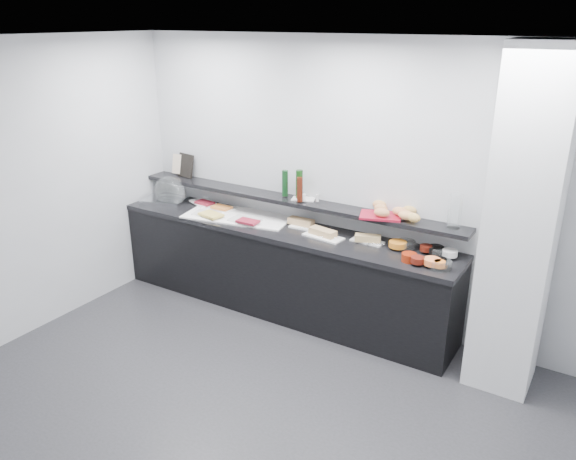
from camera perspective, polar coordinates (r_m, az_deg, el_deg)
The scene contains 57 objects.
ground at distance 4.40m, azimuth -5.25°, elevation -19.33°, with size 5.00×5.00×0.00m, color #2D2D30.
back_wall at distance 5.31m, azimuth 7.30°, elevation 4.42°, with size 5.00×0.02×2.70m, color #B4B7BB.
ceiling at distance 3.37m, azimuth -6.82°, elevation 18.43°, with size 5.00×5.00×0.00m, color white.
column at distance 4.58m, azimuth 22.63°, elevation 0.29°, with size 0.50×0.50×2.70m, color silver.
buffet_cabinet at distance 5.70m, azimuth -0.82°, elevation -4.18°, with size 3.60×0.60×0.85m, color black.
counter_top at distance 5.52m, azimuth -0.84°, elevation 0.06°, with size 3.62×0.62×0.05m, color black.
wall_shelf at distance 5.58m, azimuth 0.11°, elevation 3.05°, with size 3.60×0.25×0.04m, color black.
cloche_base at distance 6.42m, azimuth -12.45°, elevation 2.98°, with size 0.46×0.31×0.04m, color #B8BBBF.
cloche_dome at distance 6.35m, azimuth -11.90°, elevation 3.83°, with size 0.40×0.27×0.34m, color silver.
linen_runner at distance 5.82m, azimuth -5.06°, elevation 1.44°, with size 1.10×0.52×0.01m, color white.
platter_meat_a at distance 6.25m, azimuth -8.61°, elevation 2.79°, with size 0.30×0.20×0.01m, color white.
food_meat_a at distance 6.18m, azimuth -8.47°, elevation 2.77°, with size 0.20×0.13×0.02m, color maroon.
platter_salmon at distance 6.04m, azimuth -6.63°, elevation 2.24°, with size 0.27×0.18×0.01m, color white.
food_salmon at distance 6.00m, azimuth -6.77°, elevation 2.30°, with size 0.21×0.13×0.02m, color orange.
platter_cheese at distance 5.89m, azimuth -8.27°, elevation 1.67°, with size 0.27×0.18×0.01m, color white.
food_cheese at distance 5.79m, azimuth -7.83°, elevation 1.56°, with size 0.24×0.15×0.02m, color #DEC156.
platter_meat_b at distance 5.65m, azimuth -4.42°, elevation 1.01°, with size 0.30×0.20×0.01m, color white.
food_meat_b at distance 5.56m, azimuth -4.11°, elevation 0.88°, with size 0.21×0.14×0.02m, color maroon.
sandwich_plate_left at distance 5.48m, azimuth 1.71°, elevation 0.26°, with size 0.30×0.13×0.01m, color white.
sandwich_food_left at distance 5.53m, azimuth 1.33°, elevation 0.86°, with size 0.26×0.10×0.06m, color tan.
tongs_left at distance 5.42m, azimuth 2.08°, elevation 0.12°, with size 0.01×0.01×0.16m, color silver.
sandwich_plate_mid at distance 5.26m, azimuth 3.61°, elevation -0.68°, with size 0.39×0.17×0.01m, color white.
sandwich_food_mid at distance 5.27m, azimuth 3.55°, elevation -0.21°, with size 0.27×0.10×0.06m, color tan.
tongs_mid at distance 5.21m, azimuth 4.07°, elevation -0.77°, with size 0.01×0.01×0.16m, color silver.
sandwich_plate_right at distance 5.19m, azimuth 8.06°, elevation -1.16°, with size 0.30×0.13×0.01m, color silver.
sandwich_food_right at distance 5.17m, azimuth 8.12°, elevation -0.82°, with size 0.23×0.09×0.06m, color tan.
tongs_right at distance 5.12m, azimuth 8.92°, elevation -1.40°, with size 0.01×0.01×0.16m, color #ACAFB3.
bowl_glass_fruit at distance 5.10m, azimuth 11.87°, elevation -1.47°, with size 0.17×0.17×0.07m, color white.
fill_glass_fruit at distance 5.07m, azimuth 11.08°, elevation -1.42°, with size 0.16×0.16×0.05m, color orange.
bowl_black_jam at distance 5.04m, azimuth 14.76°, elevation -2.01°, with size 0.14×0.14×0.07m, color black.
fill_black_jam at distance 5.04m, azimuth 13.85°, elevation -1.79°, with size 0.11×0.11×0.05m, color #55150C.
bowl_glass_cream at distance 5.00m, azimuth 15.36°, elevation -2.29°, with size 0.17×0.17×0.07m, color white.
fill_glass_cream at distance 4.99m, azimuth 16.13°, elevation -2.26°, with size 0.13×0.13×0.05m, color white.
bowl_red_jam at distance 4.84m, azimuth 12.21°, elevation -2.74°, with size 0.13×0.13×0.07m, color maroon.
fill_red_jam at distance 4.78m, azimuth 13.03°, elevation -2.98°, with size 0.11×0.11×0.05m, color #55150C.
bowl_glass_salmon at distance 4.77m, azimuth 15.23°, elevation -3.41°, with size 0.18×0.18×0.07m, color white.
fill_glass_salmon at distance 4.78m, azimuth 14.43°, elevation -3.13°, with size 0.14×0.14×0.05m, color #FF7E3E.
bowl_black_fruit at distance 4.81m, azimuth 15.09°, elevation -3.19°, with size 0.13×0.13×0.07m, color black.
fill_black_fruit at distance 4.75m, azimuth 15.15°, elevation -3.34°, with size 0.09×0.09×0.05m, color orange.
framed_print at distance 6.41m, azimuth -10.36°, elevation 6.47°, with size 0.23×0.02×0.26m, color black.
print_art at distance 6.48m, azimuth -11.00°, elevation 6.58°, with size 0.18×0.00×0.22m, color #C8A890.
condiment_tray at distance 5.53m, azimuth 1.58°, elevation 3.17°, with size 0.22×0.14×0.01m, color white.
bottle_green_a at distance 5.57m, azimuth -0.31°, elevation 4.78°, with size 0.06×0.06×0.26m, color #0E3416.
bottle_brown at distance 5.40m, azimuth 1.21°, elevation 4.13°, with size 0.06×0.06×0.24m, color #3E150B.
bottle_green_b at distance 5.51m, azimuth 1.15°, elevation 4.68°, with size 0.07×0.07×0.28m, color #0F350E.
bottle_hot at distance 5.47m, azimuth 1.12°, elevation 4.02°, with size 0.04×0.04×0.18m, color red.
shaker_salt at distance 5.45m, azimuth 1.61°, elevation 3.34°, with size 0.04×0.04×0.07m, color white.
shaker_pepper at distance 5.43m, azimuth 2.99°, elevation 3.27°, with size 0.03×0.03×0.07m, color silver.
bread_tray at distance 5.11m, azimuth 9.38°, elevation 1.45°, with size 0.36×0.25×0.02m, color maroon.
bread_roll_nw at distance 5.25m, azimuth 9.27°, elevation 2.56°, with size 0.13×0.08×0.08m, color #C18449.
bread_roll_ne at distance 5.15m, azimuth 12.22°, elevation 1.96°, with size 0.13×0.08×0.08m, color #B58745.
bread_roll_sw at distance 5.04m, azimuth 9.51°, elevation 1.75°, with size 0.14×0.09×0.08m, color #BB7647.
bread_roll_s at distance 5.01m, azimuth 11.98°, elevation 1.46°, with size 0.16×0.10×0.08m, color tan.
bread_roll_se at distance 4.97m, azimuth 12.65°, elevation 1.24°, with size 0.13×0.08×0.08m, color tan.
bread_roll_midw at distance 5.15m, azimuth 9.40°, elevation 2.16°, with size 0.12×0.08×0.08m, color #B77946.
bread_roll_mide at distance 5.10m, azimuth 11.27°, elevation 1.87°, with size 0.14×0.09×0.08m, color #C97C4C.
carafe at distance 4.94m, azimuth 16.61°, elevation 1.84°, with size 0.11×0.11×0.30m, color white.
Camera 1 is at (2.08, -2.65, 2.83)m, focal length 35.00 mm.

